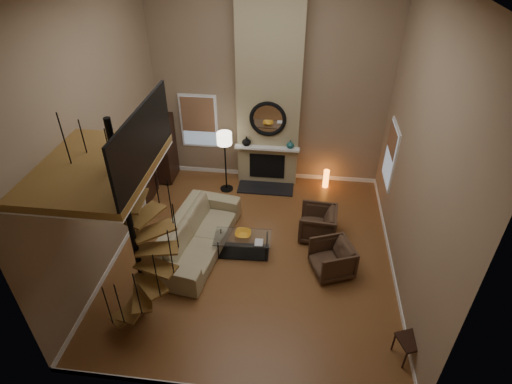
# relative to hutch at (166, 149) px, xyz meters

# --- Properties ---
(ground) EXTENTS (6.00, 6.50, 0.01)m
(ground) POSITION_rel_hutch_xyz_m (2.77, -2.78, -0.95)
(ground) COLOR brown
(ground) RESTS_ON ground
(back_wall) EXTENTS (6.00, 0.02, 5.50)m
(back_wall) POSITION_rel_hutch_xyz_m (2.77, 0.47, 1.80)
(back_wall) COLOR #8E765B
(back_wall) RESTS_ON ground
(front_wall) EXTENTS (6.00, 0.02, 5.50)m
(front_wall) POSITION_rel_hutch_xyz_m (2.77, -6.03, 1.80)
(front_wall) COLOR #8E765B
(front_wall) RESTS_ON ground
(left_wall) EXTENTS (0.02, 6.50, 5.50)m
(left_wall) POSITION_rel_hutch_xyz_m (-0.23, -2.78, 1.80)
(left_wall) COLOR #8E765B
(left_wall) RESTS_ON ground
(right_wall) EXTENTS (0.02, 6.50, 5.50)m
(right_wall) POSITION_rel_hutch_xyz_m (5.77, -2.78, 1.80)
(right_wall) COLOR #8E765B
(right_wall) RESTS_ON ground
(baseboard_back) EXTENTS (6.00, 0.02, 0.12)m
(baseboard_back) POSITION_rel_hutch_xyz_m (2.77, 0.46, -0.89)
(baseboard_back) COLOR white
(baseboard_back) RESTS_ON ground
(baseboard_left) EXTENTS (0.02, 6.50, 0.12)m
(baseboard_left) POSITION_rel_hutch_xyz_m (-0.22, -2.78, -0.89)
(baseboard_left) COLOR white
(baseboard_left) RESTS_ON ground
(baseboard_right) EXTENTS (0.02, 6.50, 0.12)m
(baseboard_right) POSITION_rel_hutch_xyz_m (5.76, -2.78, -0.89)
(baseboard_right) COLOR white
(baseboard_right) RESTS_ON ground
(chimney_breast) EXTENTS (1.60, 0.38, 5.50)m
(chimney_breast) POSITION_rel_hutch_xyz_m (2.77, 0.28, 1.80)
(chimney_breast) COLOR #9B8C65
(chimney_breast) RESTS_ON ground
(hearth) EXTENTS (1.50, 0.60, 0.04)m
(hearth) POSITION_rel_hutch_xyz_m (2.77, -0.21, -0.93)
(hearth) COLOR black
(hearth) RESTS_ON ground
(firebox) EXTENTS (0.95, 0.02, 0.72)m
(firebox) POSITION_rel_hutch_xyz_m (2.77, 0.08, -0.40)
(firebox) COLOR black
(firebox) RESTS_ON chimney_breast
(mantel) EXTENTS (1.70, 0.18, 0.06)m
(mantel) POSITION_rel_hutch_xyz_m (2.77, -0.00, 0.20)
(mantel) COLOR white
(mantel) RESTS_ON chimney_breast
(mirror_frame) EXTENTS (0.94, 0.10, 0.94)m
(mirror_frame) POSITION_rel_hutch_xyz_m (2.77, 0.06, 1.00)
(mirror_frame) COLOR black
(mirror_frame) RESTS_ON chimney_breast
(mirror_disc) EXTENTS (0.80, 0.01, 0.80)m
(mirror_disc) POSITION_rel_hutch_xyz_m (2.77, 0.07, 1.00)
(mirror_disc) COLOR white
(mirror_disc) RESTS_ON chimney_breast
(vase_left) EXTENTS (0.24, 0.24, 0.25)m
(vase_left) POSITION_rel_hutch_xyz_m (2.22, 0.04, 0.35)
(vase_left) COLOR black
(vase_left) RESTS_ON mantel
(vase_right) EXTENTS (0.20, 0.20, 0.21)m
(vase_right) POSITION_rel_hutch_xyz_m (3.37, 0.04, 0.33)
(vase_right) COLOR #164E50
(vase_right) RESTS_ON mantel
(window_back) EXTENTS (1.02, 0.06, 1.52)m
(window_back) POSITION_rel_hutch_xyz_m (0.87, 0.44, 0.67)
(window_back) COLOR white
(window_back) RESTS_ON back_wall
(window_right) EXTENTS (0.06, 1.02, 1.52)m
(window_right) POSITION_rel_hutch_xyz_m (5.74, -0.78, 0.68)
(window_right) COLOR white
(window_right) RESTS_ON right_wall
(entry_door) EXTENTS (0.10, 1.05, 2.16)m
(entry_door) POSITION_rel_hutch_xyz_m (-0.19, -0.98, 0.10)
(entry_door) COLOR white
(entry_door) RESTS_ON ground
(loft) EXTENTS (1.70, 2.20, 1.09)m
(loft) POSITION_rel_hutch_xyz_m (0.72, -4.58, 2.29)
(loft) COLOR brown
(loft) RESTS_ON left_wall
(spiral_stair) EXTENTS (1.47, 1.47, 4.06)m
(spiral_stair) POSITION_rel_hutch_xyz_m (0.99, -4.57, 0.83)
(spiral_stair) COLOR black
(spiral_stair) RESTS_ON ground
(hutch) EXTENTS (0.38, 0.80, 1.80)m
(hutch) POSITION_rel_hutch_xyz_m (0.00, 0.00, 0.00)
(hutch) COLOR black
(hutch) RESTS_ON ground
(sofa) EXTENTS (1.54, 2.98, 0.83)m
(sofa) POSITION_rel_hutch_xyz_m (1.50, -2.73, -0.55)
(sofa) COLOR tan
(sofa) RESTS_ON ground
(armchair_near) EXTENTS (0.90, 0.88, 0.77)m
(armchair_near) POSITION_rel_hutch_xyz_m (4.23, -2.00, -0.60)
(armchair_near) COLOR #452F20
(armchair_near) RESTS_ON ground
(armchair_far) EXTENTS (1.03, 1.02, 0.73)m
(armchair_far) POSITION_rel_hutch_xyz_m (4.52, -3.09, -0.60)
(armchair_far) COLOR #452F20
(armchair_far) RESTS_ON ground
(coffee_table) EXTENTS (1.27, 0.67, 0.46)m
(coffee_table) POSITION_rel_hutch_xyz_m (2.53, -2.78, -0.67)
(coffee_table) COLOR silver
(coffee_table) RESTS_ON ground
(bowl) EXTENTS (0.35, 0.35, 0.09)m
(bowl) POSITION_rel_hutch_xyz_m (2.53, -2.73, -0.45)
(bowl) COLOR gold
(bowl) RESTS_ON coffee_table
(book) EXTENTS (0.18, 0.24, 0.02)m
(book) POSITION_rel_hutch_xyz_m (2.88, -2.93, -0.49)
(book) COLOR gray
(book) RESTS_ON coffee_table
(floor_lamp) EXTENTS (0.39, 0.39, 1.70)m
(floor_lamp) POSITION_rel_hutch_xyz_m (1.71, -0.35, 0.46)
(floor_lamp) COLOR black
(floor_lamp) RESTS_ON ground
(accent_lamp) EXTENTS (0.15, 0.15, 0.54)m
(accent_lamp) POSITION_rel_hutch_xyz_m (4.39, 0.10, -0.70)
(accent_lamp) COLOR orange
(accent_lamp) RESTS_ON ground
(side_chair) EXTENTS (0.54, 0.53, 0.93)m
(side_chair) POSITION_rel_hutch_xyz_m (5.79, -4.97, -0.42)
(side_chair) COLOR black
(side_chair) RESTS_ON ground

